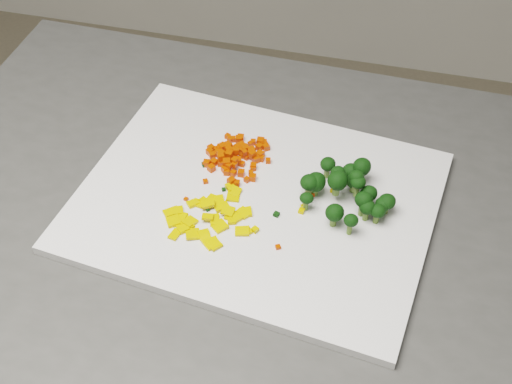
% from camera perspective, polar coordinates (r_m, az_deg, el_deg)
% --- Properties ---
extents(cutting_board, '(0.45, 0.37, 0.01)m').
position_cam_1_polar(cutting_board, '(0.86, 0.00, -0.72)').
color(cutting_board, silver).
rests_on(cutting_board, counter_block).
extents(carrot_pile, '(0.09, 0.09, 0.03)m').
position_cam_1_polar(carrot_pile, '(0.89, -1.62, 3.09)').
color(carrot_pile, red).
rests_on(carrot_pile, cutting_board).
extents(pepper_pile, '(0.11, 0.11, 0.01)m').
position_cam_1_polar(pepper_pile, '(0.83, -3.24, -1.70)').
color(pepper_pile, '#DBA70B').
rests_on(pepper_pile, cutting_board).
extents(broccoli_pile, '(0.11, 0.11, 0.05)m').
position_cam_1_polar(broccoli_pile, '(0.84, 7.01, 0.55)').
color(broccoli_pile, black).
rests_on(broccoli_pile, cutting_board).
extents(carrot_cube_0, '(0.01, 0.01, 0.01)m').
position_cam_1_polar(carrot_cube_0, '(0.91, -0.36, 3.36)').
color(carrot_cube_0, red).
rests_on(carrot_cube_0, carrot_pile).
extents(carrot_cube_1, '(0.01, 0.01, 0.01)m').
position_cam_1_polar(carrot_cube_1, '(0.87, -1.54, 0.71)').
color(carrot_cube_1, red).
rests_on(carrot_cube_1, carrot_pile).
extents(carrot_cube_2, '(0.01, 0.01, 0.01)m').
position_cam_1_polar(carrot_cube_2, '(0.93, -2.28, 4.48)').
color(carrot_cube_2, red).
rests_on(carrot_cube_2, carrot_pile).
extents(carrot_cube_3, '(0.01, 0.01, 0.01)m').
position_cam_1_polar(carrot_cube_3, '(0.91, -3.54, 2.95)').
color(carrot_cube_3, red).
rests_on(carrot_cube_3, carrot_pile).
extents(carrot_cube_4, '(0.01, 0.01, 0.01)m').
position_cam_1_polar(carrot_cube_4, '(0.91, -0.90, 3.49)').
color(carrot_cube_4, red).
rests_on(carrot_cube_4, carrot_pile).
extents(carrot_cube_5, '(0.01, 0.01, 0.01)m').
position_cam_1_polar(carrot_cube_5, '(0.89, -2.79, 2.35)').
color(carrot_cube_5, red).
rests_on(carrot_cube_5, carrot_pile).
extents(carrot_cube_6, '(0.01, 0.01, 0.01)m').
position_cam_1_polar(carrot_cube_6, '(0.92, 0.27, 3.62)').
color(carrot_cube_6, red).
rests_on(carrot_cube_6, carrot_pile).
extents(carrot_cube_7, '(0.01, 0.01, 0.01)m').
position_cam_1_polar(carrot_cube_7, '(0.92, -2.05, 3.65)').
color(carrot_cube_7, red).
rests_on(carrot_cube_7, carrot_pile).
extents(carrot_cube_8, '(0.01, 0.01, 0.01)m').
position_cam_1_polar(carrot_cube_8, '(0.90, -2.24, 3.43)').
color(carrot_cube_8, red).
rests_on(carrot_cube_8, carrot_pile).
extents(carrot_cube_9, '(0.01, 0.01, 0.01)m').
position_cam_1_polar(carrot_cube_9, '(0.90, -0.91, 3.18)').
color(carrot_cube_9, red).
rests_on(carrot_cube_9, carrot_pile).
extents(carrot_cube_10, '(0.01, 0.01, 0.01)m').
position_cam_1_polar(carrot_cube_10, '(0.88, -2.17, 2.11)').
color(carrot_cube_10, red).
rests_on(carrot_cube_10, carrot_pile).
extents(carrot_cube_11, '(0.01, 0.01, 0.01)m').
position_cam_1_polar(carrot_cube_11, '(0.93, -2.04, 4.23)').
color(carrot_cube_11, red).
rests_on(carrot_cube_11, carrot_pile).
extents(carrot_cube_12, '(0.01, 0.01, 0.01)m').
position_cam_1_polar(carrot_cube_12, '(0.90, -1.57, 2.70)').
color(carrot_cube_12, red).
rests_on(carrot_cube_12, carrot_pile).
extents(carrot_cube_13, '(0.01, 0.01, 0.01)m').
position_cam_1_polar(carrot_cube_13, '(0.90, -0.37, 2.99)').
color(carrot_cube_13, red).
rests_on(carrot_cube_13, carrot_pile).
extents(carrot_cube_14, '(0.01, 0.01, 0.01)m').
position_cam_1_polar(carrot_cube_14, '(0.91, -3.73, 3.24)').
color(carrot_cube_14, red).
rests_on(carrot_cube_14, carrot_pile).
extents(carrot_cube_15, '(0.01, 0.01, 0.01)m').
position_cam_1_polar(carrot_cube_15, '(0.93, -1.85, 4.25)').
color(carrot_cube_15, red).
rests_on(carrot_cube_15, carrot_pile).
extents(carrot_cube_16, '(0.01, 0.01, 0.01)m').
position_cam_1_polar(carrot_cube_16, '(0.90, 0.98, 2.52)').
color(carrot_cube_16, red).
rests_on(carrot_cube_16, carrot_pile).
extents(carrot_cube_17, '(0.01, 0.01, 0.01)m').
position_cam_1_polar(carrot_cube_17, '(0.92, -0.43, 3.88)').
color(carrot_cube_17, red).
rests_on(carrot_cube_17, carrot_pile).
extents(carrot_cube_18, '(0.01, 0.01, 0.01)m').
position_cam_1_polar(carrot_cube_18, '(0.89, -0.28, 1.89)').
color(carrot_cube_18, red).
rests_on(carrot_cube_18, carrot_pile).
extents(carrot_cube_19, '(0.01, 0.01, 0.01)m').
position_cam_1_polar(carrot_cube_19, '(0.90, -2.43, 2.62)').
color(carrot_cube_19, red).
rests_on(carrot_cube_19, carrot_pile).
extents(carrot_cube_20, '(0.01, 0.01, 0.01)m').
position_cam_1_polar(carrot_cube_20, '(0.88, -0.42, 1.54)').
color(carrot_cube_20, red).
rests_on(carrot_cube_20, carrot_pile).
extents(carrot_cube_21, '(0.01, 0.01, 0.01)m').
position_cam_1_polar(carrot_cube_21, '(0.89, -2.45, 1.83)').
color(carrot_cube_21, red).
rests_on(carrot_cube_21, carrot_pile).
extents(carrot_cube_22, '(0.01, 0.01, 0.01)m').
position_cam_1_polar(carrot_cube_22, '(0.90, -3.98, 2.31)').
color(carrot_cube_22, red).
rests_on(carrot_cube_22, carrot_pile).
extents(carrot_cube_23, '(0.01, 0.01, 0.01)m').
position_cam_1_polar(carrot_cube_23, '(0.90, -1.85, 2.94)').
color(carrot_cube_23, red).
rests_on(carrot_cube_23, carrot_pile).
extents(carrot_cube_24, '(0.01, 0.01, 0.01)m').
position_cam_1_polar(carrot_cube_24, '(0.93, -1.24, 4.35)').
color(carrot_cube_24, red).
rests_on(carrot_cube_24, carrot_pile).
extents(carrot_cube_25, '(0.01, 0.01, 0.01)m').
position_cam_1_polar(carrot_cube_25, '(0.91, -3.20, 3.43)').
color(carrot_cube_25, red).
rests_on(carrot_cube_25, carrot_pile).
extents(carrot_cube_26, '(0.01, 0.01, 0.01)m').
position_cam_1_polar(carrot_cube_26, '(0.92, -2.33, 3.70)').
color(carrot_cube_26, red).
rests_on(carrot_cube_26, carrot_pile).
extents(carrot_cube_27, '(0.01, 0.01, 0.01)m').
position_cam_1_polar(carrot_cube_27, '(0.88, -1.74, 2.19)').
color(carrot_cube_27, red).
rests_on(carrot_cube_27, carrot_pile).
extents(carrot_cube_28, '(0.01, 0.01, 0.01)m').
position_cam_1_polar(carrot_cube_28, '(0.90, -1.56, 2.70)').
color(carrot_cube_28, red).
rests_on(carrot_cube_28, carrot_pile).
extents(carrot_cube_29, '(0.01, 0.01, 0.01)m').
position_cam_1_polar(carrot_cube_29, '(0.90, -2.26, 2.83)').
color(carrot_cube_29, red).
rests_on(carrot_cube_29, carrot_pile).
extents(carrot_cube_30, '(0.01, 0.01, 0.01)m').
position_cam_1_polar(carrot_cube_30, '(0.92, -0.22, 4.02)').
color(carrot_cube_30, red).
rests_on(carrot_cube_30, carrot_pile).
extents(carrot_cube_31, '(0.01, 0.01, 0.01)m').
position_cam_1_polar(carrot_cube_31, '(0.90, -2.18, 2.78)').
color(carrot_cube_31, red).
rests_on(carrot_cube_31, carrot_pile).
extents(carrot_cube_32, '(0.01, 0.01, 0.01)m').
position_cam_1_polar(carrot_cube_32, '(0.92, -2.92, 3.53)').
color(carrot_cube_32, red).
rests_on(carrot_cube_32, carrot_pile).
extents(carrot_cube_33, '(0.01, 0.01, 0.01)m').
position_cam_1_polar(carrot_cube_33, '(0.92, 0.36, 4.05)').
color(carrot_cube_33, red).
rests_on(carrot_cube_33, carrot_pile).
extents(carrot_cube_34, '(0.01, 0.01, 0.01)m').
position_cam_1_polar(carrot_cube_34, '(0.87, -1.98, 0.87)').
color(carrot_cube_34, red).
rests_on(carrot_cube_34, carrot_pile).
extents(carrot_cube_35, '(0.01, 0.01, 0.01)m').
position_cam_1_polar(carrot_cube_35, '(0.92, -1.16, 3.74)').
color(carrot_cube_35, red).
rests_on(carrot_cube_35, carrot_pile).
extents(carrot_cube_36, '(0.01, 0.01, 0.01)m').
position_cam_1_polar(carrot_cube_36, '(0.88, -1.20, 1.52)').
color(carrot_cube_36, red).
rests_on(carrot_cube_36, carrot_pile).
extents(carrot_cube_37, '(0.01, 0.01, 0.01)m').
position_cam_1_polar(carrot_cube_37, '(0.87, -0.74, 1.00)').
color(carrot_cube_37, red).
rests_on(carrot_cube_37, carrot_pile).
extents(carrot_cube_38, '(0.01, 0.01, 0.01)m').
position_cam_1_polar(carrot_cube_38, '(0.88, -2.35, 1.62)').
color(carrot_cube_38, red).
rests_on(carrot_cube_38, carrot_pile).
extents(carrot_cube_39, '(0.01, 0.01, 0.01)m').
position_cam_1_polar(carrot_cube_39, '(0.89, -3.59, 1.92)').
color(carrot_cube_39, red).
rests_on(carrot_cube_39, carrot_pile).
extents(carrot_cube_40, '(0.01, 0.01, 0.01)m').
position_cam_1_polar(carrot_cube_40, '(0.90, -3.37, 2.39)').
color(carrot_cube_40, red).
rests_on(carrot_cube_40, carrot_pile).
extents(carrot_cube_41, '(0.01, 0.01, 0.01)m').
position_cam_1_polar(carrot_cube_41, '(0.91, -3.19, 3.08)').
color(carrot_cube_41, red).
rests_on(carrot_cube_41, carrot_pile).
extents(carrot_cube_42, '(0.01, 0.01, 0.01)m').
position_cam_1_polar(carrot_cube_42, '(0.93, -1.37, 4.25)').
color(carrot_cube_42, red).
rests_on(carrot_cube_42, carrot_pile).
extents(carrot_cube_43, '(0.01, 0.01, 0.01)m').
position_cam_1_polar(carrot_cube_43, '(0.90, -2.10, 3.34)').
color(carrot_cube_43, red).
rests_on(carrot_cube_43, carrot_pile).
extents(carrot_cube_44, '(0.01, 0.01, 0.01)m').
position_cam_1_polar(carrot_cube_44, '(0.89, -2.84, 2.83)').
color(carrot_cube_44, red).
rests_on(carrot_cube_44, carrot_pile).
extents(carrot_cube_45, '(0.01, 0.01, 0.01)m').
position_cam_1_polar(carrot_cube_45, '(0.92, 0.81, 3.60)').
color(carrot_cube_45, red).
rests_on(carrot_cube_45, carrot_pile).
extents(carrot_cube_46, '(0.01, 0.01, 0.01)m').
position_cam_1_polar(carrot_cube_46, '(0.88, -1.73, 2.51)').
color(carrot_cube_46, red).
rests_on(carrot_cube_46, carrot_pile).
extents(carrot_cube_47, '(0.01, 0.01, 0.01)m').
position_cam_1_polar(carrot_cube_47, '(0.90, -1.63, 3.31)').
color(carrot_cube_47, red).
rests_on(carrot_cube_47, carrot_pile).
extents(carrot_cube_48, '(0.01, 0.01, 0.01)m').
position_cam_1_polar(carrot_cube_48, '(0.92, -1.64, 3.58)').
color(carrot_cube_48, red).
rests_on(carrot_cube_48, carrot_pile).
extents(carrot_cube_49, '(0.01, 0.01, 0.01)m').
position_cam_1_polar(carrot_cube_49, '(0.87, -0.27, 1.17)').
color(carrot_cube_49, red).
rests_on(carrot_cube_49, carrot_pile).
extents(carrot_cube_50, '(0.01, 0.01, 0.01)m').
position_cam_1_polar(carrot_cube_50, '(0.92, -2.72, 3.61)').
color(carrot_cube_50, red).
rests_on(carrot_cube_50, carrot_pile).
extents(carrot_cube_51, '(0.01, 0.01, 0.01)m').
position_cam_1_polar(carrot_cube_51, '(0.90, 0.34, 3.01)').
color(carrot_cube_51, red).
rests_on(carrot_cube_51, carrot_pile).
extents(carrot_cube_52, '(0.01, 0.01, 0.01)m').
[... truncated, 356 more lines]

